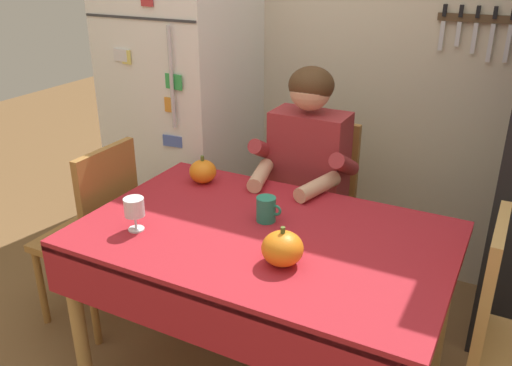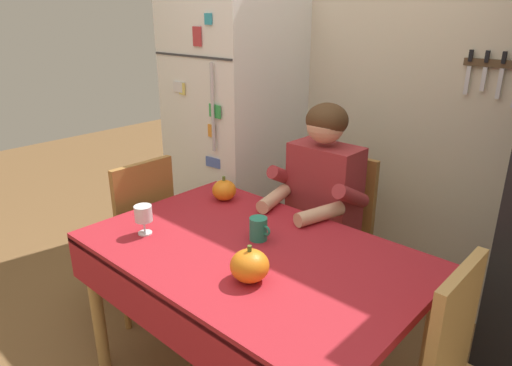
# 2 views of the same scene
# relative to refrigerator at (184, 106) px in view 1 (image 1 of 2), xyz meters

# --- Properties ---
(back_wall_assembly) EXTENTS (3.70, 0.13, 2.60)m
(back_wall_assembly) POSITION_rel_refrigerator_xyz_m (1.00, 0.39, 0.40)
(back_wall_assembly) COLOR beige
(back_wall_assembly) RESTS_ON ground
(refrigerator) EXTENTS (0.68, 0.71, 1.80)m
(refrigerator) POSITION_rel_refrigerator_xyz_m (0.00, 0.00, 0.00)
(refrigerator) COLOR white
(refrigerator) RESTS_ON ground
(dining_table) EXTENTS (1.40, 0.90, 0.74)m
(dining_table) POSITION_rel_refrigerator_xyz_m (0.95, -0.88, -0.24)
(dining_table) COLOR tan
(dining_table) RESTS_ON ground
(chair_behind_person) EXTENTS (0.40, 0.40, 0.93)m
(chair_behind_person) POSITION_rel_refrigerator_xyz_m (0.86, -0.09, -0.39)
(chair_behind_person) COLOR #9E6B33
(chair_behind_person) RESTS_ON ground
(seated_person) EXTENTS (0.47, 0.55, 1.25)m
(seated_person) POSITION_rel_refrigerator_xyz_m (0.86, -0.28, -0.16)
(seated_person) COLOR #38384C
(seated_person) RESTS_ON ground
(chair_left_side) EXTENTS (0.40, 0.40, 0.93)m
(chair_left_side) POSITION_rel_refrigerator_xyz_m (0.05, -0.83, -0.39)
(chair_left_side) COLOR #9E6B33
(chair_left_side) RESTS_ON ground
(chair_right_side) EXTENTS (0.40, 0.40, 0.93)m
(chair_right_side) POSITION_rel_refrigerator_xyz_m (1.85, -0.77, -0.39)
(chair_right_side) COLOR tan
(chair_right_side) RESTS_ON ground
(coffee_mug) EXTENTS (0.10, 0.08, 0.10)m
(coffee_mug) POSITION_rel_refrigerator_xyz_m (0.92, -0.78, -0.11)
(coffee_mug) COLOR #237F66
(coffee_mug) RESTS_ON dining_table
(wine_glass) EXTENTS (0.08, 0.08, 0.13)m
(wine_glass) POSITION_rel_refrigerator_xyz_m (0.51, -1.08, -0.07)
(wine_glass) COLOR white
(wine_glass) RESTS_ON dining_table
(pumpkin_large) EXTENTS (0.14, 0.14, 0.14)m
(pumpkin_large) POSITION_rel_refrigerator_xyz_m (1.11, -1.04, -0.10)
(pumpkin_large) COLOR orange
(pumpkin_large) RESTS_ON dining_table
(pumpkin_medium) EXTENTS (0.12, 0.12, 0.13)m
(pumpkin_medium) POSITION_rel_refrigerator_xyz_m (0.49, -0.57, -0.11)
(pumpkin_medium) COLOR orange
(pumpkin_medium) RESTS_ON dining_table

